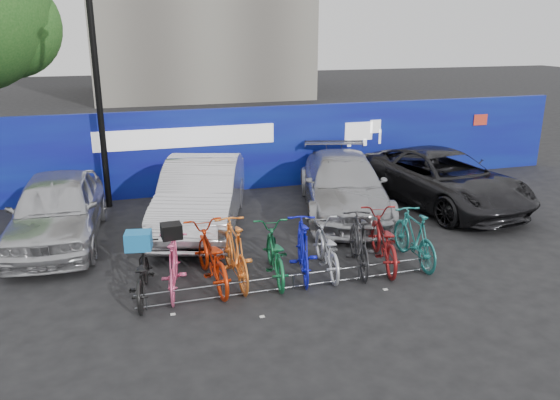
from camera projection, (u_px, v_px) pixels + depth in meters
name	position (u px, v px, depth m)	size (l,w,h in m)	color
ground	(284.00, 276.00, 10.47)	(100.00, 100.00, 0.00)	black
hoarding	(222.00, 150.00, 15.59)	(22.00, 0.18, 2.40)	#0F097C
lamppost	(97.00, 82.00, 13.54)	(0.25, 0.50, 6.11)	black
bike_rack	(293.00, 281.00, 9.88)	(5.60, 0.03, 0.30)	#595B60
car_0	(57.00, 209.00, 11.90)	(1.80, 4.48, 1.53)	#B5B6BA
car_1	(201.00, 194.00, 12.85)	(1.69, 4.84, 1.60)	silver
car_2	(343.00, 185.00, 13.89)	(2.02, 4.98, 1.44)	#A5A6AA
car_3	(442.00, 178.00, 14.48)	(2.41, 5.22, 1.45)	black
bike_0	(141.00, 274.00, 9.49)	(0.61, 1.75, 0.92)	black
bike_1	(174.00, 265.00, 9.68)	(0.49, 1.73, 1.04)	#EA5385
bike_2	(211.00, 257.00, 9.97)	(0.73, 2.08, 1.09)	#BB2909
bike_3	(235.00, 252.00, 10.07)	(0.56, 1.98, 1.19)	orange
bike_4	(274.00, 253.00, 10.24)	(0.66, 1.90, 1.00)	#146537
bike_5	(303.00, 248.00, 10.33)	(0.53, 1.87, 1.12)	#1217BF
bike_6	(326.00, 248.00, 10.53)	(0.64, 1.84, 0.96)	#B4B7BB
bike_7	(359.00, 242.00, 10.59)	(0.53, 1.87, 1.13)	#252527
bike_8	(383.00, 240.00, 10.80)	(0.71, 2.02, 1.06)	maroon
bike_9	(414.00, 237.00, 10.91)	(0.52, 1.83, 1.10)	#207774
cargo_crate	(138.00, 241.00, 9.30)	(0.44, 0.33, 0.31)	#1A6FB2
cargo_topcase	(171.00, 231.00, 9.48)	(0.35, 0.31, 0.26)	black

